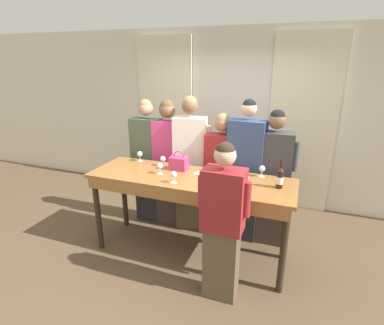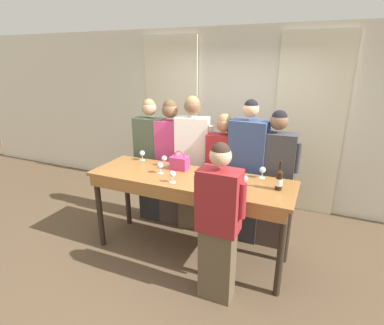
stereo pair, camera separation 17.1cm
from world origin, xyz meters
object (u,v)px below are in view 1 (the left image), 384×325
object	(u,v)px
handbag	(179,163)
guest_olive_jacket	(148,161)
wine_glass_center_left	(163,159)
wine_glass_front_right	(246,178)
guest_navy_coat	(245,172)
wine_bottle	(280,178)
guest_cream_sweater	(190,163)
wine_glass_front_left	(262,169)
guest_beige_cap	(272,179)
potted_plant	(137,171)
wine_glass_center_mid	(160,166)
guest_striped_shirt	(221,174)
wine_glass_front_mid	(174,175)
guest_pink_top	(168,161)
tasting_bar	(189,188)
host_pouring	(223,223)
wine_glass_center_right	(140,154)

from	to	relation	value
handbag	guest_olive_jacket	size ratio (longest dim) A/B	0.13
wine_glass_center_left	wine_glass_front_right	bearing A→B (deg)	-13.66
wine_glass_center_left	guest_navy_coat	world-z (taller)	guest_navy_coat
wine_bottle	guest_cream_sweater	bearing A→B (deg)	154.94
wine_glass_front_left	guest_beige_cap	size ratio (longest dim) A/B	0.08
wine_glass_front_left	guest_cream_sweater	xyz separation A→B (m)	(-1.00, 0.31, -0.15)
guest_beige_cap	potted_plant	xyz separation A→B (m)	(-2.47, 0.88, -0.54)
wine_glass_center_mid	guest_navy_coat	xyz separation A→B (m)	(0.90, 0.64, -0.18)
guest_cream_sweater	guest_striped_shirt	size ratio (longest dim) A/B	1.12
guest_cream_sweater	potted_plant	world-z (taller)	guest_cream_sweater
handbag	potted_plant	size ratio (longest dim) A/B	0.35
wine_glass_front_left	wine_glass_center_mid	world-z (taller)	same
guest_navy_coat	guest_beige_cap	size ratio (longest dim) A/B	1.06
wine_bottle	wine_glass_front_right	xyz separation A→B (m)	(-0.34, -0.09, -0.02)
wine_glass_front_mid	guest_pink_top	xyz separation A→B (m)	(-0.45, 0.83, -0.16)
guest_navy_coat	guest_beige_cap	xyz separation A→B (m)	(0.34, 0.00, -0.05)
tasting_bar	host_pouring	world-z (taller)	host_pouring
wine_glass_front_left	guest_navy_coat	bearing A→B (deg)	128.18
wine_glass_front_right	host_pouring	world-z (taller)	host_pouring
handbag	wine_glass_center_left	size ratio (longest dim) A/B	1.77
tasting_bar	guest_cream_sweater	xyz separation A→B (m)	(-0.23, 0.64, 0.07)
guest_pink_top	guest_striped_shirt	size ratio (longest dim) A/B	1.08
guest_striped_shirt	guest_navy_coat	world-z (taller)	guest_navy_coat
wine_glass_front_left	host_pouring	size ratio (longest dim) A/B	0.08
wine_bottle	wine_glass_center_mid	bearing A→B (deg)	-177.12
wine_bottle	wine_glass_center_mid	size ratio (longest dim) A/B	2.31
wine_glass_front_mid	guest_beige_cap	size ratio (longest dim) A/B	0.08
wine_glass_center_right	wine_glass_front_mid	bearing A→B (deg)	-36.09
guest_pink_top	wine_glass_center_mid	bearing A→B (deg)	-73.52
wine_glass_center_mid	guest_pink_top	bearing A→B (deg)	106.48
wine_bottle	guest_beige_cap	xyz separation A→B (m)	(-0.13, 0.57, -0.24)
wine_glass_front_left	guest_navy_coat	world-z (taller)	guest_navy_coat
wine_glass_front_right	guest_olive_jacket	xyz separation A→B (m)	(-1.53, 0.66, -0.19)
tasting_bar	guest_beige_cap	distance (m)	1.07
guest_olive_jacket	guest_pink_top	world-z (taller)	guest_pink_top
host_pouring	guest_navy_coat	bearing A→B (deg)	90.70
wine_glass_center_left	guest_pink_top	xyz separation A→B (m)	(-0.11, 0.39, -0.17)
guest_pink_top	guest_navy_coat	xyz separation A→B (m)	(1.08, 0.00, -0.01)
wine_glass_center_left	guest_pink_top	distance (m)	0.44
wine_glass_front_mid	guest_striped_shirt	bearing A→B (deg)	69.68
wine_glass_front_mid	guest_cream_sweater	distance (m)	0.86
guest_cream_sweater	guest_olive_jacket	bearing A→B (deg)	-180.00
handbag	guest_navy_coat	size ratio (longest dim) A/B	0.13
guest_pink_top	guest_cream_sweater	distance (m)	0.33
handbag	host_pouring	xyz separation A→B (m)	(0.76, -0.74, -0.28)
handbag	wine_glass_center_right	bearing A→B (deg)	169.18
wine_glass_front_left	wine_glass_center_mid	distance (m)	1.19
wine_glass_front_mid	wine_glass_front_left	bearing A→B (deg)	30.99
handbag	wine_glass_front_left	bearing A→B (deg)	6.59
wine_glass_front_right	guest_beige_cap	size ratio (longest dim) A/B	0.08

